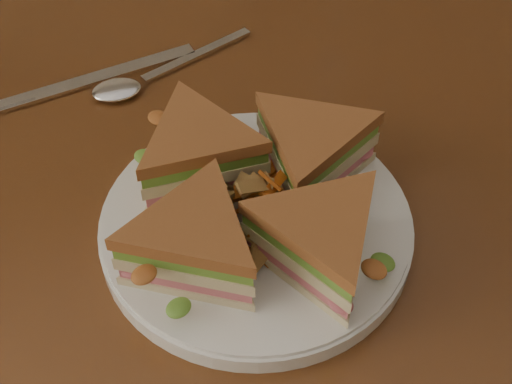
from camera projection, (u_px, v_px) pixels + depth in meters
table at (181, 244)px, 0.70m from camera, size 1.20×0.80×0.75m
plate at (256, 227)px, 0.57m from camera, size 0.25×0.25×0.02m
sandwich_wedges at (256, 196)px, 0.55m from camera, size 0.27×0.27×0.06m
crisps_mound at (256, 200)px, 0.55m from camera, size 0.09×0.09×0.05m
spoon at (137, 82)px, 0.70m from camera, size 0.17×0.08×0.01m
knife at (85, 82)px, 0.70m from camera, size 0.21×0.05×0.00m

